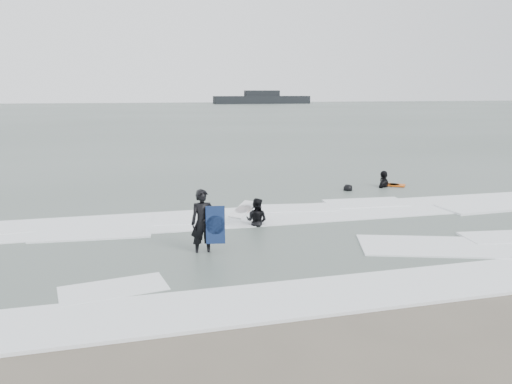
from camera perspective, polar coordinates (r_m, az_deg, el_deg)
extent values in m
plane|color=brown|center=(11.08, 6.32, -10.67)|extent=(320.00, 320.00, 0.00)
plane|color=#47544C|center=(89.78, -11.70, 8.72)|extent=(320.00, 320.00, 0.00)
imported|color=black|center=(13.08, -6.00, -7.14)|extent=(0.64, 0.43, 1.75)
imported|color=black|center=(15.58, 0.07, -3.99)|extent=(0.90, 0.87, 1.47)
imported|color=black|center=(22.37, 14.36, 0.44)|extent=(1.16, 1.09, 1.92)
imported|color=black|center=(21.21, 10.47, 0.01)|extent=(0.85, 0.74, 1.47)
cube|color=white|center=(10.56, 7.47, -11.68)|extent=(30.03, 2.32, 0.07)
cube|color=white|center=(16.55, -0.83, -2.91)|extent=(30.00, 2.60, 0.09)
cube|color=black|center=(154.81, 0.68, 10.49)|extent=(29.44, 5.26, 2.31)
cube|color=black|center=(154.78, 0.68, 11.23)|extent=(10.51, 3.15, 1.68)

